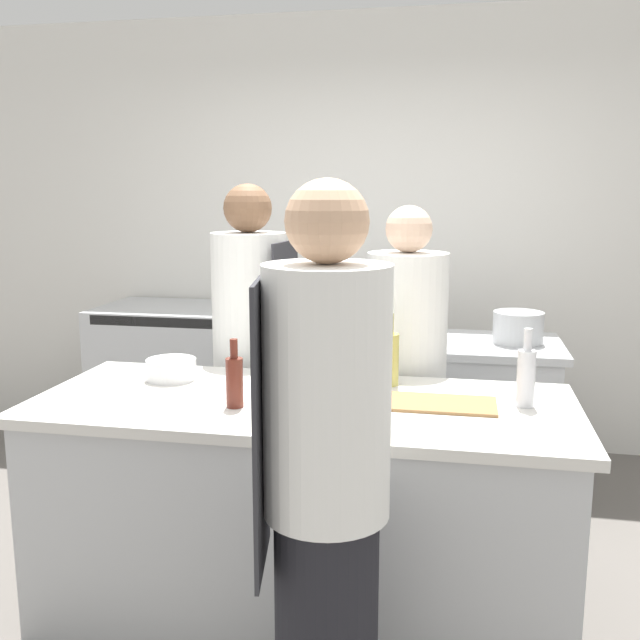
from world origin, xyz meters
The scene contains 18 objects.
ground_plane centered at (0.00, 0.00, 0.00)m, with size 16.00×16.00×0.00m, color #605B56.
wall_back centered at (0.00, 2.13, 1.40)m, with size 8.00×0.06×2.80m.
prep_counter centered at (0.00, 0.00, 0.45)m, with size 2.08×0.87×0.89m.
pass_counter centered at (0.24, 1.22, 0.45)m, with size 1.77×0.66×0.89m.
oven_range centered at (-1.23, 1.73, 0.47)m, with size 0.98×0.70×0.94m.
chef_at_prep_near centered at (0.23, -0.73, 0.86)m, with size 0.39×0.38×1.72m.
chef_at_stove centered at (-0.41, 0.68, 0.86)m, with size 0.38×0.37×1.72m.
chef_at_pass_far centered at (0.34, 0.64, 0.81)m, with size 0.43×0.42×1.62m.
bottle_olive_oil centered at (-0.23, -0.13, 0.99)m, with size 0.06×0.06×0.26m.
bottle_vinegar centered at (0.30, 0.28, 1.01)m, with size 0.09×0.09×0.30m.
bottle_wine centered at (0.83, 0.08, 1.01)m, with size 0.07×0.07×0.30m.
bottle_cooking_oil centered at (0.00, 0.19, 0.98)m, with size 0.08×0.08×0.22m.
bottle_sauce centered at (0.01, -0.14, 0.98)m, with size 0.08×0.08×0.22m.
bowl_mixing_large centered at (-0.61, 0.19, 0.94)m, with size 0.21×0.21×0.09m.
bowl_prep_small centered at (0.15, 0.02, 0.93)m, with size 0.20×0.20×0.08m.
cup centered at (0.29, -0.13, 0.94)m, with size 0.09×0.09×0.09m.
cutting_board centered at (0.52, 0.03, 0.90)m, with size 0.42×0.23×0.01m.
stockpot centered at (0.89, 1.23, 0.98)m, with size 0.26×0.26×0.17m.
Camera 1 is at (0.58, -2.57, 1.69)m, focal length 40.00 mm.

